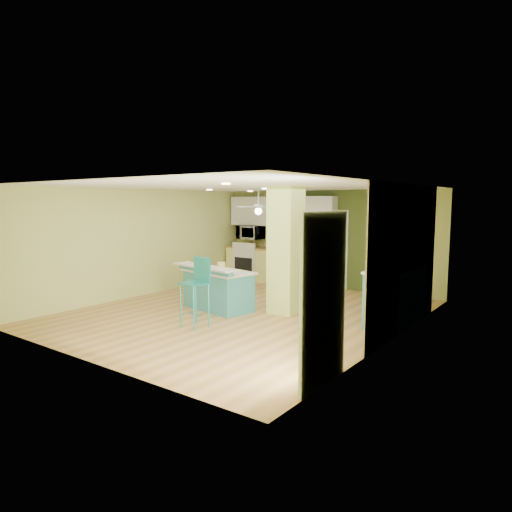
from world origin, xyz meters
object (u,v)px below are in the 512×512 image
Objects in this scene: side_counter at (395,296)px; bar_stool at (198,281)px; canister at (221,267)px; fruit_bowl at (278,248)px; peninsula at (218,289)px.

bar_stool is at bearing -140.39° from side_counter.
canister is (-0.47, 1.18, 0.07)m from bar_stool.
fruit_bowl is (-1.22, 4.39, 0.15)m from bar_stool.
fruit_bowl is at bearing 112.13° from peninsula.
side_counter is 5.81× the size of fruit_bowl.
peninsula is 1.38m from bar_stool.
side_counter is 4.52m from fruit_bowl.
fruit_bowl is (-3.96, 2.12, 0.46)m from side_counter.
peninsula is 10.04× the size of canister.
peninsula is at bearing 120.88° from bar_stool.
side_counter is 3.41m from canister.
side_counter is (3.32, 1.08, 0.08)m from peninsula.
peninsula is 0.48m from canister.
fruit_bowl reaches higher than peninsula.
side_counter reaches higher than canister.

